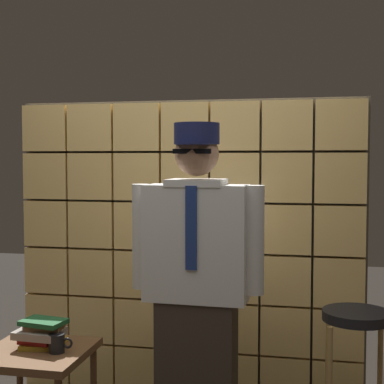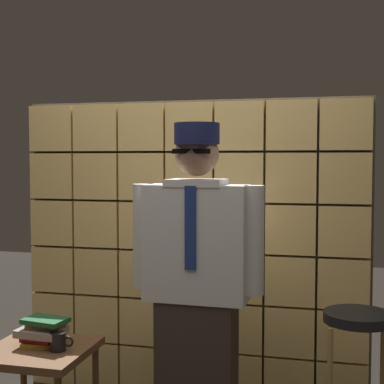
# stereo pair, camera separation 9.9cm
# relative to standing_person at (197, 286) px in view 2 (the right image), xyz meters

# --- Properties ---
(glass_block_wall) EXTENTS (2.25, 0.10, 1.93)m
(glass_block_wall) POSITION_rel_standing_person_xyz_m (-0.22, 0.75, 0.05)
(glass_block_wall) COLOR #F2C672
(glass_block_wall) RESTS_ON ground
(standing_person) EXTENTS (0.68, 0.29, 1.71)m
(standing_person) POSITION_rel_standing_person_xyz_m (0.00, 0.00, 0.00)
(standing_person) COLOR #382D23
(standing_person) RESTS_ON ground
(bar_stool) EXTENTS (0.34, 0.34, 0.78)m
(bar_stool) POSITION_rel_standing_person_xyz_m (0.79, 0.13, -0.32)
(bar_stool) COLOR black
(bar_stool) RESTS_ON ground
(side_table) EXTENTS (0.52, 0.52, 0.56)m
(side_table) POSITION_rel_standing_person_xyz_m (-0.81, -0.14, -0.41)
(side_table) COLOR brown
(side_table) RESTS_ON ground
(book_stack) EXTENTS (0.26, 0.23, 0.15)m
(book_stack) POSITION_rel_standing_person_xyz_m (-0.80, -0.09, -0.27)
(book_stack) COLOR olive
(book_stack) RESTS_ON side_table
(coffee_mug) EXTENTS (0.13, 0.08, 0.09)m
(coffee_mug) POSITION_rel_standing_person_xyz_m (-0.69, -0.16, -0.29)
(coffee_mug) COLOR black
(coffee_mug) RESTS_ON side_table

